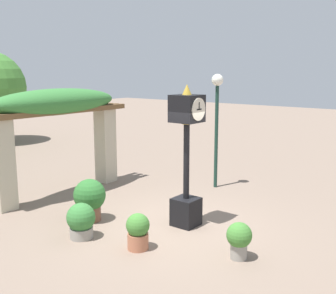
{
  "coord_description": "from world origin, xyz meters",
  "views": [
    {
      "loc": [
        -6.94,
        -5.3,
        3.36
      ],
      "look_at": [
        0.19,
        0.31,
        1.69
      ],
      "focal_mm": 45.0,
      "sensor_mm": 36.0,
      "label": 1
    }
  ],
  "objects": [
    {
      "name": "potted_plant_near_right",
      "position": [
        -0.91,
        1.68,
        0.52
      ],
      "size": [
        0.72,
        0.72,
        0.96
      ],
      "color": "brown",
      "rests_on": "ground"
    },
    {
      "name": "potted_plant_far_left",
      "position": [
        -1.69,
        1.06,
        0.37
      ],
      "size": [
        0.58,
        0.58,
        0.73
      ],
      "color": "gray",
      "rests_on": "ground"
    },
    {
      "name": "potted_plant_near_left",
      "position": [
        -0.57,
        -1.91,
        0.38
      ],
      "size": [
        0.46,
        0.46,
        0.68
      ],
      "color": "gray",
      "rests_on": "ground"
    },
    {
      "name": "lamp_post",
      "position": [
        3.19,
        0.91,
        2.34
      ],
      "size": [
        0.33,
        0.33,
        3.24
      ],
      "color": "#19382D",
      "rests_on": "ground"
    },
    {
      "name": "ground_plane",
      "position": [
        0.0,
        0.0,
        0.0
      ],
      "size": [
        60.0,
        60.0,
        0.0
      ],
      "primitive_type": "plane",
      "color": "#7F6B5B"
    },
    {
      "name": "pedestal_clock",
      "position": [
        0.19,
        -0.19,
        1.56
      ],
      "size": [
        0.57,
        0.62,
        3.06
      ],
      "color": "black",
      "rests_on": "ground"
    },
    {
      "name": "potted_plant_far_right",
      "position": [
        -1.38,
        -0.21,
        0.36
      ],
      "size": [
        0.45,
        0.45,
        0.7
      ],
      "color": "#B26B4C",
      "rests_on": "ground"
    },
    {
      "name": "pergola",
      "position": [
        0.0,
        3.88,
        2.17
      ],
      "size": [
        4.45,
        1.07,
        2.87
      ],
      "color": "#BCB299",
      "rests_on": "ground"
    }
  ]
}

